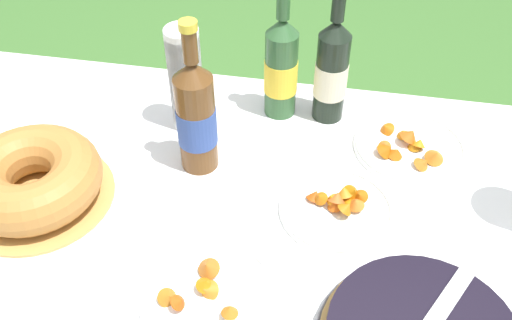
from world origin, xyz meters
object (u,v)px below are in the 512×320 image
bundt_cake (32,179)px  cup_stack (186,80)px  snack_plate_right (209,296)px  snack_plate_left (337,207)px  cider_bottle_amber (198,116)px  snack_plate_near (409,146)px  juice_bottle_red (332,70)px  cider_bottle_green (281,67)px

bundt_cake → cup_stack: cup_stack is taller
cup_stack → snack_plate_right: 0.48m
snack_plate_right → snack_plate_left: bearing=50.9°
cider_bottle_amber → snack_plate_left: size_ratio=1.50×
snack_plate_right → snack_plate_near: bearing=53.2°
juice_bottle_red → snack_plate_left: 0.32m
cup_stack → juice_bottle_red: size_ratio=0.75×
cup_stack → cider_bottle_green: 0.21m
cider_bottle_amber → snack_plate_near: size_ratio=1.39×
cup_stack → snack_plate_near: 0.50m
snack_plate_near → snack_plate_right: snack_plate_near is taller
cider_bottle_green → cider_bottle_amber: size_ratio=0.97×
bundt_cake → cider_bottle_amber: 0.34m
cider_bottle_green → cider_bottle_amber: bearing=-122.8°
cup_stack → snack_plate_right: size_ratio=1.03×
bundt_cake → cup_stack: bearing=49.9°
juice_bottle_red → snack_plate_right: 0.56m
cup_stack → snack_plate_left: bearing=-30.8°
cider_bottle_green → snack_plate_left: 0.35m
cup_stack → snack_plate_near: size_ratio=1.01×
bundt_cake → cider_bottle_amber: (0.29, 0.15, 0.07)m
cider_bottle_green → bundt_cake: bearing=-139.8°
bundt_cake → snack_plate_right: 0.42m
snack_plate_left → cup_stack: bearing=149.2°
bundt_cake → snack_plate_right: bearing=-23.5°
snack_plate_near → bundt_cake: bearing=-159.2°
juice_bottle_red → snack_plate_right: (-0.15, -0.53, -0.11)m
cup_stack → snack_plate_left: (0.35, -0.21, -0.11)m
cup_stack → snack_plate_near: bearing=-0.3°
snack_plate_near → snack_plate_right: 0.55m
bundt_cake → snack_plate_right: (0.39, -0.17, -0.04)m
bundt_cake → snack_plate_left: (0.58, 0.07, -0.04)m
cider_bottle_green → snack_plate_right: (-0.04, -0.53, -0.11)m
cider_bottle_amber → juice_bottle_red: cider_bottle_amber is taller
cider_bottle_amber → snack_plate_right: bearing=-73.5°
bundt_cake → snack_plate_near: size_ratio=1.25×
bundt_cake → snack_plate_left: size_ratio=1.35×
bundt_cake → cider_bottle_green: (0.42, 0.36, 0.07)m
cider_bottle_amber → snack_plate_right: 0.35m
cup_stack → cider_bottle_amber: 0.14m
cider_bottle_amber → snack_plate_left: bearing=-16.3°
cider_bottle_green → snack_plate_left: bearing=-61.8°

